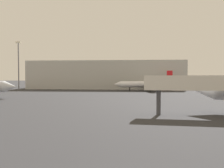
{
  "coord_description": "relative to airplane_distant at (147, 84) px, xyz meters",
  "views": [
    {
      "loc": [
        -1.03,
        -10.59,
        6.36
      ],
      "look_at": [
        -5.57,
        42.22,
        4.52
      ],
      "focal_mm": 37.12,
      "sensor_mm": 36.0,
      "label": 1
    }
  ],
  "objects": [
    {
      "name": "airplane_distant",
      "position": [
        0.0,
        0.0,
        0.0
      ],
      "size": [
        27.7,
        22.21,
        8.66
      ],
      "rotation": [
        0.0,
        0.0,
        3.33
      ],
      "color": "white",
      "rests_on": "ground_plane"
    },
    {
      "name": "jet_bridge",
      "position": [
        5.59,
        -61.12,
        2.22
      ],
      "size": [
        18.17,
        3.52,
        6.66
      ],
      "rotation": [
        0.0,
        0.0,
        -0.07
      ],
      "color": "silver",
      "rests_on": "ground_plane"
    },
    {
      "name": "light_mast_left",
      "position": [
        -58.4,
        3.8,
        9.53
      ],
      "size": [
        2.4,
        0.5,
        22.25
      ],
      "color": "slate",
      "rests_on": "ground_plane"
    },
    {
      "name": "terminal_building",
      "position": [
        -19.3,
        21.91,
        3.98
      ],
      "size": [
        76.12,
        27.43,
        13.73
      ],
      "primitive_type": "cube",
      "color": "#B7B7B2",
      "rests_on": "ground_plane"
    }
  ]
}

